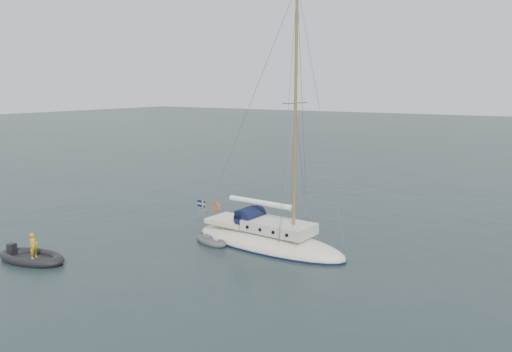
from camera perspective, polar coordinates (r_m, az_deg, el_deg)
The scene contains 4 objects.
ground at distance 27.26m, azimuth 4.71°, elevation -9.85°, with size 300.00×300.00×0.00m, color black.
sailboat at distance 29.43m, azimuth 1.35°, elevation -5.93°, with size 10.67×3.19×15.20m.
dinghy at distance 30.38m, azimuth -5.13°, elevation -7.40°, with size 2.52×1.14×0.36m.
rib at distance 29.89m, azimuth -24.28°, elevation -8.41°, with size 4.21×1.91×1.63m.
Camera 1 is at (11.86, -22.68, 9.36)m, focal length 35.00 mm.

